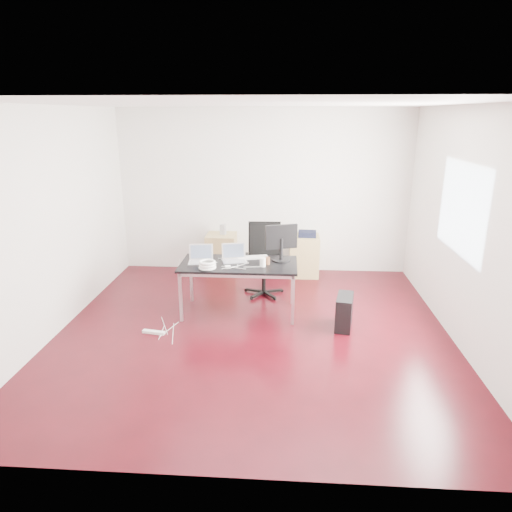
# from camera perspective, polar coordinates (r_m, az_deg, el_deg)

# --- Properties ---
(room_shell) EXTENTS (5.00, 5.00, 5.00)m
(room_shell) POSITION_cam_1_polar(r_m,az_deg,el_deg) (5.50, -0.00, 3.79)
(room_shell) COLOR black
(room_shell) RESTS_ON ground
(desk) EXTENTS (1.60, 0.80, 0.73)m
(desk) POSITION_cam_1_polar(r_m,az_deg,el_deg) (6.29, -2.17, -1.36)
(desk) COLOR black
(desk) RESTS_ON ground
(office_chair) EXTENTS (0.49, 0.51, 1.08)m
(office_chair) POSITION_cam_1_polar(r_m,az_deg,el_deg) (7.03, 1.02, 0.07)
(office_chair) COLOR black
(office_chair) RESTS_ON ground
(filing_cabinet_left) EXTENTS (0.50, 0.50, 0.70)m
(filing_cabinet_left) POSITION_cam_1_polar(r_m,az_deg,el_deg) (8.00, -4.33, 0.27)
(filing_cabinet_left) COLOR #A58C52
(filing_cabinet_left) RESTS_ON ground
(filing_cabinet_right) EXTENTS (0.50, 0.50, 0.70)m
(filing_cabinet_right) POSITION_cam_1_polar(r_m,az_deg,el_deg) (7.93, 6.02, 0.06)
(filing_cabinet_right) COLOR #A58C52
(filing_cabinet_right) RESTS_ON ground
(pc_tower) EXTENTS (0.28, 0.48, 0.44)m
(pc_tower) POSITION_cam_1_polar(r_m,az_deg,el_deg) (6.11, 10.97, -6.87)
(pc_tower) COLOR black
(pc_tower) RESTS_ON ground
(wastebasket) EXTENTS (0.31, 0.31, 0.28)m
(wastebasket) POSITION_cam_1_polar(r_m,az_deg,el_deg) (8.01, 2.07, -1.25)
(wastebasket) COLOR black
(wastebasket) RESTS_ON ground
(power_strip) EXTENTS (0.31, 0.11, 0.04)m
(power_strip) POSITION_cam_1_polar(r_m,az_deg,el_deg) (6.07, -12.67, -9.27)
(power_strip) COLOR white
(power_strip) RESTS_ON ground
(laptop_left) EXTENTS (0.36, 0.29, 0.23)m
(laptop_left) POSITION_cam_1_polar(r_m,az_deg,el_deg) (6.35, -6.92, -0.27)
(laptop_left) COLOR silver
(laptop_left) RESTS_ON desk
(laptop_right) EXTENTS (0.38, 0.33, 0.23)m
(laptop_right) POSITION_cam_1_polar(r_m,az_deg,el_deg) (6.36, -2.74, -0.13)
(laptop_right) COLOR silver
(laptop_right) RESTS_ON desk
(monitor) EXTENTS (0.44, 0.26, 0.51)m
(monitor) POSITION_cam_1_polar(r_m,az_deg,el_deg) (6.32, 3.18, 1.92)
(monitor) COLOR black
(monitor) RESTS_ON desk
(keyboard) EXTENTS (0.46, 0.25, 0.02)m
(keyboard) POSITION_cam_1_polar(r_m,az_deg,el_deg) (6.48, -0.44, -0.18)
(keyboard) COLOR white
(keyboard) RESTS_ON desk
(cup_white) EXTENTS (0.09, 0.09, 0.12)m
(cup_white) POSITION_cam_1_polar(r_m,az_deg,el_deg) (6.12, 0.85, -0.77)
(cup_white) COLOR white
(cup_white) RESTS_ON desk
(cup_brown) EXTENTS (0.08, 0.08, 0.10)m
(cup_brown) POSITION_cam_1_polar(r_m,az_deg,el_deg) (6.21, 1.40, -0.61)
(cup_brown) COLOR brown
(cup_brown) RESTS_ON desk
(cable_coil) EXTENTS (0.24, 0.24, 0.11)m
(cable_coil) POSITION_cam_1_polar(r_m,az_deg,el_deg) (6.07, -6.11, -1.10)
(cable_coil) COLOR white
(cable_coil) RESTS_ON desk
(power_adapter) EXTENTS (0.08, 0.08, 0.03)m
(power_adapter) POSITION_cam_1_polar(r_m,az_deg,el_deg) (6.09, -3.53, -1.36)
(power_adapter) COLOR white
(power_adapter) RESTS_ON desk
(speaker) EXTENTS (0.11, 0.10, 0.18)m
(speaker) POSITION_cam_1_polar(r_m,az_deg,el_deg) (7.88, -4.14, 3.34)
(speaker) COLOR #9E9E9E
(speaker) RESTS_ON filing_cabinet_left
(navy_garment) EXTENTS (0.31, 0.25, 0.09)m
(navy_garment) POSITION_cam_1_polar(r_m,az_deg,el_deg) (7.79, 6.42, 2.77)
(navy_garment) COLOR black
(navy_garment) RESTS_ON filing_cabinet_right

